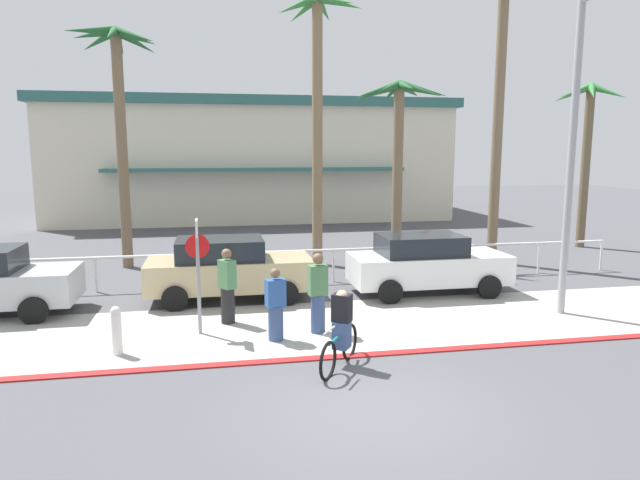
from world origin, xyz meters
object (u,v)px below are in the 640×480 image
palm_tree_3 (318,77)px  bollard_0 (117,330)px  stop_sign_bike_lane (198,260)px  car_tan_1 (228,268)px  streetlight_curb (579,139)px  pedestrian_0 (227,289)px  cyclist_teal_0 (341,331)px  palm_tree_2 (118,87)px  palm_tree_6 (588,130)px  palm_tree_5 (503,52)px  pedestrian_1 (276,308)px  car_white_2 (426,263)px  pedestrian_2 (318,296)px  palm_tree_4 (398,123)px

palm_tree_3 → bollard_0: bearing=-124.5°
stop_sign_bike_lane → car_tan_1: bearing=76.3°
streetlight_curb → pedestrian_0: bearing=173.5°
bollard_0 → cyclist_teal_0: (4.23, -1.41, 0.18)m
bollard_0 → palm_tree_2: palm_tree_2 is taller
stop_sign_bike_lane → palm_tree_2: bearing=108.6°
palm_tree_3 → palm_tree_6: (11.48, 1.64, -1.64)m
palm_tree_2 → pedestrian_0: bearing=-65.5°
palm_tree_5 → pedestrian_1: 12.88m
palm_tree_2 → car_white_2: (8.85, -5.29, -5.19)m
palm_tree_6 → car_white_2: 11.75m
palm_tree_6 → stop_sign_bike_lane: bearing=-150.7°
palm_tree_6 → cyclist_teal_0: 17.41m
palm_tree_2 → car_tan_1: 7.90m
streetlight_curb → palm_tree_2: 14.09m
bollard_0 → pedestrian_2: (4.16, 0.61, 0.33)m
palm_tree_3 → pedestrian_2: size_ratio=5.05×
palm_tree_4 → car_white_2: bearing=-96.7°
palm_tree_5 → palm_tree_6: palm_tree_5 is taller
bollard_0 → palm_tree_4: palm_tree_4 is taller
palm_tree_5 → pedestrian_2: (-7.64, -6.60, -6.47)m
palm_tree_3 → car_white_2: bearing=-63.2°
palm_tree_6 → cyclist_teal_0: bearing=-139.1°
palm_tree_6 → pedestrian_2: (-12.84, -9.07, -3.98)m
streetlight_curb → car_white_2: 5.08m
palm_tree_2 → palm_tree_5: bearing=-7.0°
car_tan_1 → pedestrian_0: 2.18m
bollard_0 → palm_tree_6: bearing=29.6°
palm_tree_2 → palm_tree_5: (12.83, -1.59, 1.25)m
streetlight_curb → car_white_2: streetlight_curb is taller
palm_tree_6 → car_tan_1: size_ratio=1.52×
palm_tree_2 → car_white_2: palm_tree_2 is taller
palm_tree_4 → palm_tree_6: palm_tree_6 is taller
bollard_0 → pedestrian_0: (2.22, 1.67, 0.32)m
pedestrian_0 → pedestrian_2: bearing=-28.7°
palm_tree_2 → palm_tree_4: size_ratio=1.25×
palm_tree_4 → car_tan_1: 8.30m
car_white_2 → pedestrian_1: bearing=-145.0°
streetlight_curb → palm_tree_3: palm_tree_3 is taller
pedestrian_1 → palm_tree_6: bearing=34.2°
car_white_2 → pedestrian_0: (-5.60, -1.83, -0.04)m
palm_tree_2 → cyclist_teal_0: palm_tree_2 is taller
stop_sign_bike_lane → bollard_0: bearing=-147.6°
palm_tree_4 → palm_tree_6: (8.68, 1.86, -0.12)m
palm_tree_2 → car_white_2: size_ratio=1.82×
stop_sign_bike_lane → palm_tree_3: (3.94, 7.03, 4.78)m
palm_tree_5 → pedestrian_2: bearing=-139.1°
palm_tree_6 → streetlight_curb: bearing=-126.5°
palm_tree_4 → stop_sign_bike_lane: bearing=-134.7°
pedestrian_0 → palm_tree_3: bearing=62.5°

